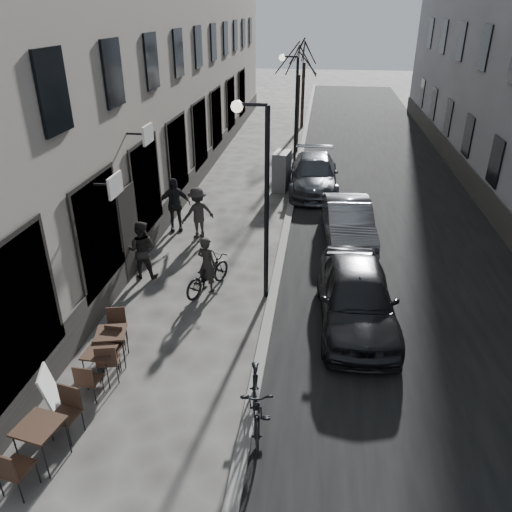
% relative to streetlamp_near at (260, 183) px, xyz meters
% --- Properties ---
extents(ground, '(120.00, 120.00, 0.00)m').
position_rel_streetlamp_near_xyz_m(ground, '(0.17, -6.00, -3.16)').
color(ground, '#3C3A36').
rests_on(ground, ground).
extents(road, '(7.30, 60.00, 0.00)m').
position_rel_streetlamp_near_xyz_m(road, '(4.02, 10.00, -3.16)').
color(road, black).
rests_on(road, ground).
extents(kerb, '(0.25, 60.00, 0.12)m').
position_rel_streetlamp_near_xyz_m(kerb, '(0.37, 10.00, -3.10)').
color(kerb, slate).
rests_on(kerb, ground).
extents(streetlamp_near, '(0.90, 0.28, 5.09)m').
position_rel_streetlamp_near_xyz_m(streetlamp_near, '(0.00, 0.00, 0.00)').
color(streetlamp_near, black).
rests_on(streetlamp_near, ground).
extents(streetlamp_far, '(0.90, 0.28, 5.09)m').
position_rel_streetlamp_near_xyz_m(streetlamp_far, '(0.00, 12.00, 0.00)').
color(streetlamp_far, black).
rests_on(streetlamp_far, ground).
extents(tree_near, '(2.40, 2.40, 5.70)m').
position_rel_streetlamp_near_xyz_m(tree_near, '(0.07, 15.00, 1.50)').
color(tree_near, black).
rests_on(tree_near, ground).
extents(tree_far, '(2.40, 2.40, 5.70)m').
position_rel_streetlamp_near_xyz_m(tree_far, '(0.07, 21.00, 1.50)').
color(tree_far, black).
rests_on(tree_far, ground).
extents(bistro_set_a, '(0.79, 1.71, 0.98)m').
position_rel_streetlamp_near_xyz_m(bistro_set_a, '(-2.93, -5.90, -2.66)').
color(bistro_set_a, black).
rests_on(bistro_set_a, ground).
extents(bistro_set_b, '(0.62, 1.47, 0.86)m').
position_rel_streetlamp_near_xyz_m(bistro_set_b, '(-2.80, -3.78, -2.72)').
color(bistro_set_b, black).
rests_on(bistro_set_b, ground).
extents(bistro_set_c, '(0.78, 1.60, 0.91)m').
position_rel_streetlamp_near_xyz_m(bistro_set_c, '(-2.80, -3.16, -2.69)').
color(bistro_set_c, black).
rests_on(bistro_set_c, ground).
extents(sign_board, '(0.52, 0.67, 1.04)m').
position_rel_streetlamp_near_xyz_m(sign_board, '(-3.29, -4.85, -2.74)').
color(sign_board, black).
rests_on(sign_board, ground).
extents(utility_cabinet, '(0.75, 1.15, 1.61)m').
position_rel_streetlamp_near_xyz_m(utility_cabinet, '(-0.17, 8.76, -2.35)').
color(utility_cabinet, slate).
rests_on(utility_cabinet, ground).
extents(bicycle, '(1.33, 1.93, 0.96)m').
position_rel_streetlamp_near_xyz_m(bicycle, '(-1.44, 0.13, -2.68)').
color(bicycle, black).
rests_on(bicycle, ground).
extents(cyclist_rider, '(0.68, 0.58, 1.57)m').
position_rel_streetlamp_near_xyz_m(cyclist_rider, '(-1.44, 0.13, -2.37)').
color(cyclist_rider, black).
rests_on(cyclist_rider, ground).
extents(pedestrian_near, '(0.85, 0.68, 1.70)m').
position_rel_streetlamp_near_xyz_m(pedestrian_near, '(-3.43, 0.65, -2.31)').
color(pedestrian_near, black).
rests_on(pedestrian_near, ground).
extents(pedestrian_mid, '(1.29, 1.17, 1.73)m').
position_rel_streetlamp_near_xyz_m(pedestrian_mid, '(-2.51, 3.56, -2.29)').
color(pedestrian_mid, '#2D2927').
rests_on(pedestrian_mid, ground).
extents(pedestrian_far, '(1.18, 0.76, 1.87)m').
position_rel_streetlamp_near_xyz_m(pedestrian_far, '(-3.43, 3.99, -2.22)').
color(pedestrian_far, black).
rests_on(pedestrian_far, ground).
extents(car_near, '(2.03, 4.52, 1.51)m').
position_rel_streetlamp_near_xyz_m(car_near, '(2.47, -0.95, -2.40)').
color(car_near, black).
rests_on(car_near, ground).
extents(car_mid, '(1.78, 4.21, 1.35)m').
position_rel_streetlamp_near_xyz_m(car_mid, '(2.43, 3.89, -2.49)').
color(car_mid, gray).
rests_on(car_mid, ground).
extents(car_far, '(2.11, 4.88, 1.40)m').
position_rel_streetlamp_near_xyz_m(car_far, '(1.17, 8.85, -2.46)').
color(car_far, '#3C4147').
rests_on(car_far, ground).
extents(moped, '(0.87, 2.03, 1.18)m').
position_rel_streetlamp_near_xyz_m(moped, '(0.52, -4.65, -2.57)').
color(moped, black).
rests_on(moped, ground).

